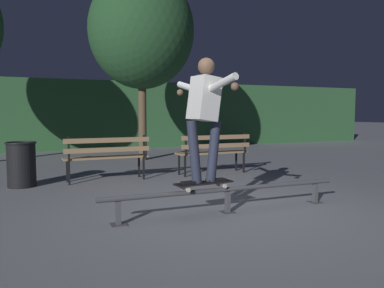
% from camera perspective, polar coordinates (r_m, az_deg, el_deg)
% --- Properties ---
extents(ground_plane, '(90.00, 90.00, 0.00)m').
position_cam_1_polar(ground_plane, '(5.12, 4.96, -10.07)').
color(ground_plane, slate).
extents(hedge_backdrop, '(24.00, 1.20, 2.50)m').
position_cam_1_polar(hedge_backdrop, '(14.63, -13.64, 4.29)').
color(hedge_backdrop, '#2D5B33').
rests_on(hedge_backdrop, ground).
extents(grind_rail, '(3.37, 0.18, 0.34)m').
position_cam_1_polar(grind_rail, '(4.99, 5.40, -7.42)').
color(grind_rail, '#47474C').
rests_on(grind_rail, ground).
extents(skateboard, '(0.80, 0.28, 0.09)m').
position_cam_1_polar(skateboard, '(4.81, 1.80, -5.94)').
color(skateboard, black).
rests_on(skateboard, grind_rail).
extents(skateboarder, '(0.63, 1.40, 1.56)m').
position_cam_1_polar(skateboarder, '(4.73, 1.86, 5.27)').
color(skateboarder, black).
rests_on(skateboarder, skateboard).
extents(park_bench_leftmost, '(1.61, 0.46, 0.88)m').
position_cam_1_polar(park_bench_leftmost, '(7.39, -12.72, -1.41)').
color(park_bench_leftmost, black).
rests_on(park_bench_leftmost, ground).
extents(park_bench_left_center, '(1.61, 0.46, 0.88)m').
position_cam_1_polar(park_bench_left_center, '(8.09, 3.31, -0.80)').
color(park_bench_left_center, black).
rests_on(park_bench_left_center, ground).
extents(tree_behind_benches, '(2.88, 2.88, 5.15)m').
position_cam_1_polar(tree_behind_benches, '(10.91, -7.61, 16.50)').
color(tree_behind_benches, brown).
rests_on(tree_behind_benches, ground).
extents(trash_can, '(0.52, 0.52, 0.80)m').
position_cam_1_polar(trash_can, '(7.35, -24.31, -2.71)').
color(trash_can, black).
rests_on(trash_can, ground).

